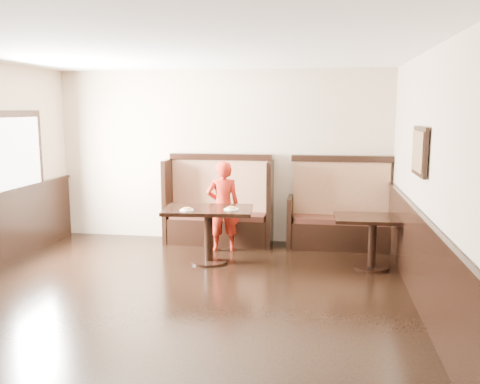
% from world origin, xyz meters
% --- Properties ---
extents(ground, '(7.00, 7.00, 0.00)m').
position_xyz_m(ground, '(0.00, 0.00, 0.00)').
color(ground, black).
rests_on(ground, ground).
extents(room_shell, '(7.00, 7.00, 7.00)m').
position_xyz_m(room_shell, '(-0.30, 0.28, 0.67)').
color(room_shell, tan).
rests_on(room_shell, ground).
extents(booth_main, '(1.75, 0.72, 1.45)m').
position_xyz_m(booth_main, '(0.00, 3.30, 0.53)').
color(booth_main, black).
rests_on(booth_main, ground).
extents(booth_neighbor, '(1.65, 0.72, 1.45)m').
position_xyz_m(booth_neighbor, '(1.95, 3.29, 0.48)').
color(booth_neighbor, black).
rests_on(booth_neighbor, ground).
extents(table_main, '(1.30, 0.88, 0.79)m').
position_xyz_m(table_main, '(0.07, 2.17, 0.60)').
color(table_main, black).
rests_on(table_main, ground).
extents(table_neighbor, '(1.05, 0.70, 0.72)m').
position_xyz_m(table_neighbor, '(2.34, 2.26, 0.54)').
color(table_neighbor, black).
rests_on(table_neighbor, ground).
extents(child, '(0.58, 0.45, 1.39)m').
position_xyz_m(child, '(0.16, 2.81, 0.70)').
color(child, '#A61F11').
rests_on(child, ground).
extents(pizza_plate_left, '(0.20, 0.20, 0.04)m').
position_xyz_m(pizza_plate_left, '(-0.19, 1.97, 0.80)').
color(pizza_plate_left, white).
rests_on(pizza_plate_left, table_main).
extents(pizza_plate_right, '(0.21, 0.21, 0.04)m').
position_xyz_m(pizza_plate_right, '(0.41, 2.12, 0.80)').
color(pizza_plate_right, white).
rests_on(pizza_plate_right, table_main).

